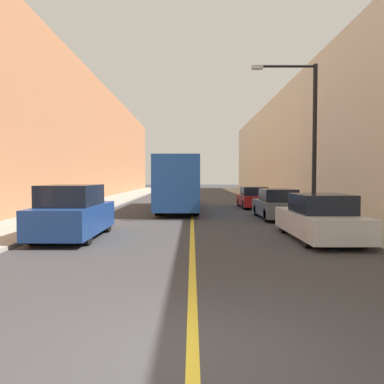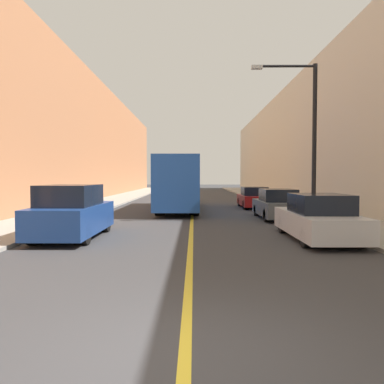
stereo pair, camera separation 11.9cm
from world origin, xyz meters
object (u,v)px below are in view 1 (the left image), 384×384
(parked_suv_left, at_px, (73,213))
(car_right_mid, at_px, (277,205))
(bus, at_px, (179,183))
(street_lamp_right, at_px, (308,130))
(car_right_far, at_px, (253,198))
(car_right_near, at_px, (319,219))

(parked_suv_left, relative_size, car_right_mid, 0.99)
(bus, bearing_deg, car_right_mid, -44.43)
(parked_suv_left, bearing_deg, car_right_mid, 35.46)
(car_right_mid, distance_m, street_lamp_right, 4.08)
(car_right_far, bearing_deg, bus, -161.56)
(bus, distance_m, street_lamp_right, 9.43)
(car_right_near, bearing_deg, street_lamp_right, 77.40)
(parked_suv_left, xyz_separation_m, car_right_mid, (8.47, 6.03, -0.18))
(car_right_near, relative_size, car_right_mid, 1.05)
(parked_suv_left, xyz_separation_m, car_right_near, (8.44, -0.35, -0.16))
(car_right_mid, xyz_separation_m, street_lamp_right, (1.04, -1.60, 3.61))
(bus, bearing_deg, parked_suv_left, -106.67)
(parked_suv_left, distance_m, street_lamp_right, 11.04)
(car_right_far, bearing_deg, parked_suv_left, -123.22)
(parked_suv_left, height_order, street_lamp_right, street_lamp_right)
(bus, relative_size, car_right_far, 2.53)
(car_right_mid, xyz_separation_m, car_right_far, (-0.11, 6.73, -0.03))
(parked_suv_left, xyz_separation_m, street_lamp_right, (9.51, 4.43, 3.44))
(car_right_mid, relative_size, car_right_far, 1.03)
(bus, height_order, car_right_mid, bus)
(car_right_near, xyz_separation_m, street_lamp_right, (1.07, 4.78, 3.60))
(bus, distance_m, car_right_near, 12.57)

